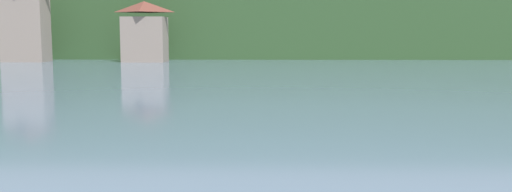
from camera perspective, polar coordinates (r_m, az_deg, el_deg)
The scene contains 3 objects.
wooded_hillside at distance 123.09m, azimuth -2.66°, elevation 7.89°, with size 352.00×73.46×40.98m.
shore_building_westcentral at distance 80.93m, azimuth -22.87°, elevation 6.98°, with size 5.94×3.77×10.68m.
shore_building_central at distance 76.10m, azimuth -11.48°, elevation 6.48°, with size 5.93×4.41×8.14m.
Camera 1 is at (0.57, 10.99, 3.91)m, focal length 38.49 mm.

